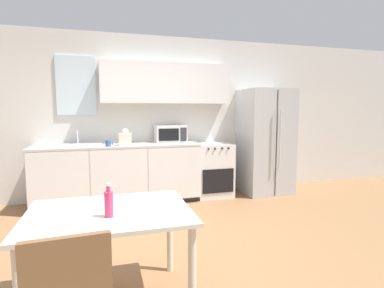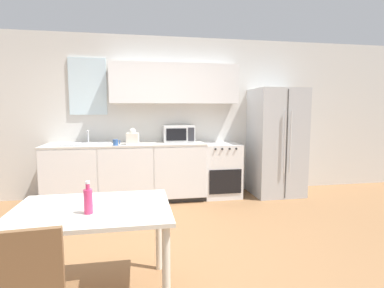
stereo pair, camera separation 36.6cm
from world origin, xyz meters
name	(u,v)px [view 1 (the left image)]	position (x,y,z in m)	size (l,w,h in m)	color
ground_plane	(166,250)	(0.00, 0.00, 0.00)	(12.00, 12.00, 0.00)	olive
wall_back	(145,111)	(0.07, 2.13, 1.46)	(12.00, 0.38, 2.70)	silver
kitchen_counter	(119,174)	(-0.40, 1.80, 0.47)	(2.51, 0.68, 0.93)	#333333
oven_range	(212,169)	(1.17, 1.82, 0.45)	(0.62, 0.64, 0.90)	white
refrigerator	(265,141)	(2.15, 1.76, 0.91)	(0.83, 0.78, 1.83)	silver
kitchen_sink	(77,145)	(-1.00, 1.81, 0.95)	(0.73, 0.40, 0.22)	#B7BABC
microwave	(170,134)	(0.47, 1.93, 1.07)	(0.51, 0.35, 0.27)	silver
coffee_mug	(109,143)	(-0.54, 1.58, 0.98)	(0.11, 0.08, 0.09)	#335999
grocery_bag_0	(125,138)	(-0.29, 1.66, 1.04)	(0.20, 0.17, 0.25)	silver
dining_table	(110,224)	(-0.56, -0.77, 0.63)	(1.16, 0.85, 0.73)	beige
drink_bottle	(109,203)	(-0.57, -0.90, 0.83)	(0.06, 0.06, 0.23)	#DB386B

